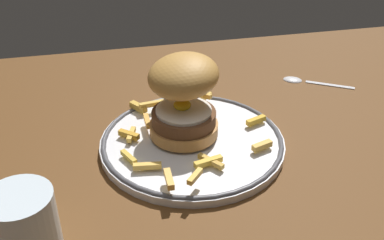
{
  "coord_description": "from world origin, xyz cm",
  "views": [
    {
      "loc": [
        -9.55,
        -57.22,
        40.97
      ],
      "look_at": [
        3.03,
        0.21,
        4.6
      ],
      "focal_mm": 43.86,
      "sensor_mm": 36.0,
      "label": 1
    }
  ],
  "objects": [
    {
      "name": "water_glass",
      "position": [
        -19.35,
        -17.24,
        3.78
      ],
      "size": [
        7.44,
        7.44,
        8.86
      ],
      "color": "silver",
      "rests_on": "ground_plane"
    },
    {
      "name": "fries_pile",
      "position": [
        1.1,
        1.45,
        2.38
      ],
      "size": [
        23.44,
        24.7,
        2.31
      ],
      "color": "#EAB64A",
      "rests_on": "dinner_plate"
    },
    {
      "name": "spoon",
      "position": [
        28.01,
        16.86,
        0.36
      ],
      "size": [
        12.31,
        8.23,
        0.9
      ],
      "color": "silver",
      "rests_on": "ground_plane"
    },
    {
      "name": "dinner_plate",
      "position": [
        3.03,
        0.21,
        0.84
      ],
      "size": [
        27.83,
        27.83,
        1.6
      ],
      "color": "silver",
      "rests_on": "ground_plane"
    },
    {
      "name": "ground_plane",
      "position": [
        0.0,
        0.0,
        -2.0
      ],
      "size": [
        128.15,
        80.12,
        4.0
      ],
      "primitive_type": "cube",
      "color": "brown"
    },
    {
      "name": "burger",
      "position": [
        2.28,
        2.69,
        7.66
      ],
      "size": [
        15.02,
        14.79,
        12.23
      ],
      "color": "#BE8142",
      "rests_on": "dinner_plate"
    }
  ]
}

